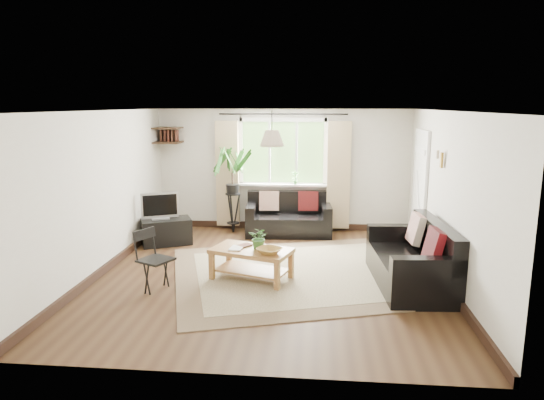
# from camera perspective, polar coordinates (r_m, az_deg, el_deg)

# --- Properties ---
(floor) EXTENTS (5.50, 5.50, 0.00)m
(floor) POSITION_cam_1_polar(r_m,az_deg,el_deg) (7.30, -0.30, -8.73)
(floor) COLOR #321E10
(floor) RESTS_ON ground
(ceiling) EXTENTS (5.50, 5.50, 0.00)m
(ceiling) POSITION_cam_1_polar(r_m,az_deg,el_deg) (6.86, -0.32, 10.47)
(ceiling) COLOR white
(ceiling) RESTS_ON floor
(wall_back) EXTENTS (5.00, 0.02, 2.40)m
(wall_back) POSITION_cam_1_polar(r_m,az_deg,el_deg) (9.69, 1.29, 3.57)
(wall_back) COLOR beige
(wall_back) RESTS_ON floor
(wall_front) EXTENTS (5.00, 0.02, 2.40)m
(wall_front) POSITION_cam_1_polar(r_m,az_deg,el_deg) (4.33, -3.90, -6.15)
(wall_front) COLOR beige
(wall_front) RESTS_ON floor
(wall_left) EXTENTS (0.02, 5.50, 2.40)m
(wall_left) POSITION_cam_1_polar(r_m,az_deg,el_deg) (7.64, -19.31, 0.86)
(wall_left) COLOR beige
(wall_left) RESTS_ON floor
(wall_right) EXTENTS (0.02, 5.50, 2.40)m
(wall_right) POSITION_cam_1_polar(r_m,az_deg,el_deg) (7.19, 19.95, 0.19)
(wall_right) COLOR beige
(wall_right) RESTS_ON floor
(rug) EXTENTS (4.46, 4.11, 0.02)m
(rug) POSITION_cam_1_polar(r_m,az_deg,el_deg) (7.33, 3.51, -8.57)
(rug) COLOR beige
(rug) RESTS_ON floor
(window) EXTENTS (2.50, 0.16, 2.16)m
(window) POSITION_cam_1_polar(r_m,az_deg,el_deg) (9.61, 1.29, 5.61)
(window) COLOR white
(window) RESTS_ON wall_back
(door) EXTENTS (0.06, 0.96, 2.06)m
(door) POSITION_cam_1_polar(r_m,az_deg,el_deg) (8.84, 16.97, 1.03)
(door) COLOR silver
(door) RESTS_ON wall_right
(corner_shelf) EXTENTS (0.50, 0.50, 0.34)m
(corner_shelf) POSITION_cam_1_polar(r_m,az_deg,el_deg) (9.79, -12.16, 7.46)
(corner_shelf) COLOR black
(corner_shelf) RESTS_ON wall_back
(pendant_lamp) EXTENTS (0.36, 0.36, 0.54)m
(pendant_lamp) POSITION_cam_1_polar(r_m,az_deg,el_deg) (7.27, 0.00, 7.75)
(pendant_lamp) COLOR beige
(pendant_lamp) RESTS_ON ceiling
(wall_sconce) EXTENTS (0.12, 0.12, 0.28)m
(wall_sconce) POSITION_cam_1_polar(r_m,az_deg,el_deg) (7.38, 19.13, 4.77)
(wall_sconce) COLOR beige
(wall_sconce) RESTS_ON wall_right
(sofa_back) EXTENTS (1.67, 0.91, 0.76)m
(sofa_back) POSITION_cam_1_polar(r_m,az_deg,el_deg) (9.37, 1.96, -1.79)
(sofa_back) COLOR black
(sofa_back) RESTS_ON floor
(sofa_right) EXTENTS (1.87, 1.03, 0.85)m
(sofa_right) POSITION_cam_1_polar(r_m,az_deg,el_deg) (7.03, 15.96, -6.32)
(sofa_right) COLOR black
(sofa_right) RESTS_ON floor
(coffee_table) EXTENTS (1.26, 0.94, 0.46)m
(coffee_table) POSITION_cam_1_polar(r_m,az_deg,el_deg) (7.03, -2.42, -7.54)
(coffee_table) COLOR brown
(coffee_table) RESTS_ON floor
(table_plant) EXTENTS (0.35, 0.33, 0.32)m
(table_plant) POSITION_cam_1_polar(r_m,az_deg,el_deg) (6.92, -1.50, -4.49)
(table_plant) COLOR #346528
(table_plant) RESTS_ON coffee_table
(bowl) EXTENTS (0.45, 0.45, 0.08)m
(bowl) POSITION_cam_1_polar(r_m,az_deg,el_deg) (6.73, -0.32, -5.99)
(bowl) COLOR olive
(bowl) RESTS_ON coffee_table
(book_a) EXTENTS (0.21, 0.26, 0.02)m
(book_a) POSITION_cam_1_polar(r_m,az_deg,el_deg) (7.00, -4.91, -5.61)
(book_a) COLOR white
(book_a) RESTS_ON coffee_table
(book_b) EXTENTS (0.25, 0.26, 0.02)m
(book_b) POSITION_cam_1_polar(r_m,az_deg,el_deg) (7.16, -3.61, -5.20)
(book_b) COLOR brown
(book_b) RESTS_ON coffee_table
(tv_stand) EXTENTS (0.99, 0.80, 0.46)m
(tv_stand) POSITION_cam_1_polar(r_m,az_deg,el_deg) (8.96, -12.31, -3.64)
(tv_stand) COLOR black
(tv_stand) RESTS_ON floor
(tv) EXTENTS (0.69, 0.48, 0.51)m
(tv) POSITION_cam_1_polar(r_m,az_deg,el_deg) (8.88, -13.05, -0.59)
(tv) COLOR #A5A5AA
(tv) RESTS_ON tv_stand
(palm_stand) EXTENTS (0.83, 0.83, 1.69)m
(palm_stand) POSITION_cam_1_polar(r_m,az_deg,el_deg) (9.46, -4.66, 1.17)
(palm_stand) COLOR black
(palm_stand) RESTS_ON floor
(folding_chair) EXTENTS (0.58, 0.58, 0.83)m
(folding_chair) POSITION_cam_1_polar(r_m,az_deg,el_deg) (6.76, -13.51, -6.99)
(folding_chair) COLOR black
(folding_chair) RESTS_ON floor
(sill_plant) EXTENTS (0.14, 0.10, 0.27)m
(sill_plant) POSITION_cam_1_polar(r_m,az_deg,el_deg) (9.58, 2.73, 2.65)
(sill_plant) COLOR #2D6023
(sill_plant) RESTS_ON window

